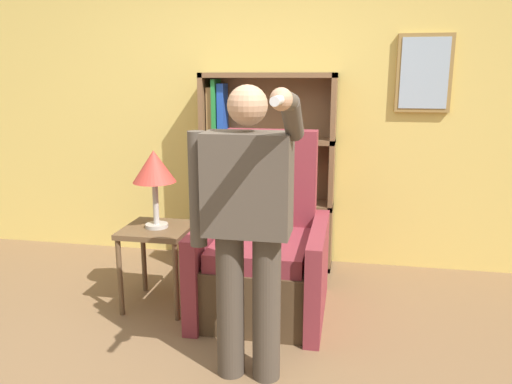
% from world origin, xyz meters
% --- Properties ---
extents(wall_back, '(8.00, 0.11, 2.80)m').
position_xyz_m(wall_back, '(0.01, 2.03, 1.40)').
color(wall_back, '#E0C160').
rests_on(wall_back, ground_plane).
extents(bookcase, '(1.11, 0.28, 1.63)m').
position_xyz_m(bookcase, '(0.06, 1.87, 0.79)').
color(bookcase, brown).
rests_on(bookcase, ground_plane).
extents(armchair, '(0.86, 0.91, 1.23)m').
position_xyz_m(armchair, '(0.29, 1.01, 0.37)').
color(armchair, '#4C3823').
rests_on(armchair, ground_plane).
extents(person_standing, '(0.59, 0.78, 1.57)m').
position_xyz_m(person_standing, '(0.35, 0.17, 0.90)').
color(person_standing, '#473D33').
rests_on(person_standing, ground_plane).
extents(side_table, '(0.46, 0.46, 0.58)m').
position_xyz_m(side_table, '(-0.45, 0.91, 0.48)').
color(side_table, brown).
rests_on(side_table, ground_plane).
extents(table_lamp, '(0.29, 0.29, 0.54)m').
position_xyz_m(table_lamp, '(-0.45, 0.91, 0.99)').
color(table_lamp, '#B7B2A8').
rests_on(table_lamp, side_table).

